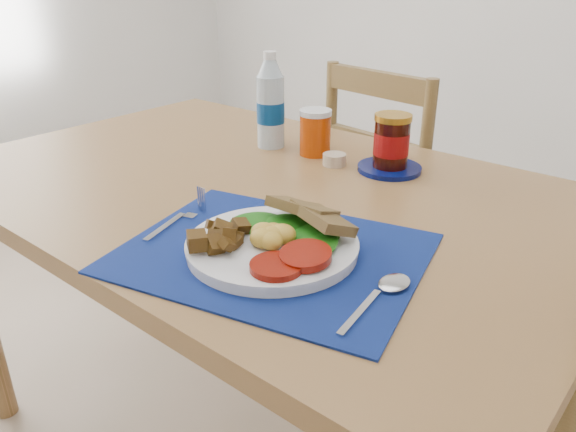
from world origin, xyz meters
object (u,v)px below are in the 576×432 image
(jam_on_saucer, at_px, (391,146))
(juice_glass, at_px, (315,134))
(chair_far, at_px, (393,177))
(breakfast_plate, at_px, (268,241))
(water_bottle, at_px, (271,106))

(jam_on_saucer, bearing_deg, juice_glass, -175.97)
(juice_glass, bearing_deg, chair_far, 91.37)
(breakfast_plate, bearing_deg, jam_on_saucer, 101.67)
(chair_far, xyz_separation_m, juice_glass, (0.01, -0.43, 0.24))
(jam_on_saucer, bearing_deg, chair_far, 117.07)
(juice_glass, bearing_deg, breakfast_plate, -61.11)
(juice_glass, bearing_deg, water_bottle, -170.74)
(water_bottle, bearing_deg, juice_glass, 9.26)
(chair_far, distance_m, jam_on_saucer, 0.53)
(water_bottle, height_order, jam_on_saucer, water_bottle)
(chair_far, xyz_separation_m, water_bottle, (-0.11, -0.45, 0.29))
(jam_on_saucer, bearing_deg, water_bottle, -173.95)
(chair_far, bearing_deg, juice_glass, 98.98)
(chair_far, distance_m, water_bottle, 0.55)
(chair_far, relative_size, jam_on_saucer, 7.65)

